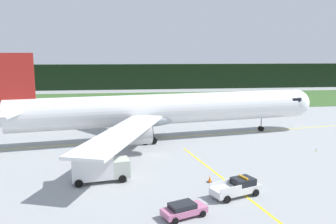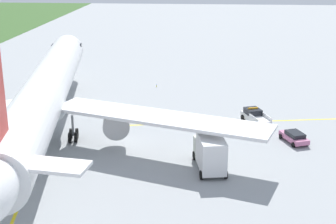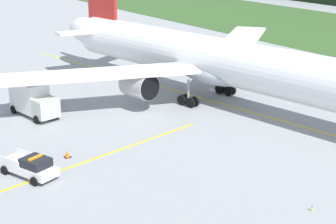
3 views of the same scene
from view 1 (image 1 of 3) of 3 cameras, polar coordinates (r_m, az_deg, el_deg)
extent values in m
plane|color=#94999B|center=(50.87, -2.81, -7.01)|extent=(320.00, 320.00, 0.00)
cube|color=#355928|center=(110.44, -5.24, 1.98)|extent=(320.00, 40.68, 0.04)
cube|color=black|center=(144.69, -5.76, 5.75)|extent=(288.00, 5.68, 10.09)
cube|color=yellow|center=(60.75, -0.70, -4.25)|extent=(79.42, 13.83, 0.01)
cube|color=yellow|center=(40.29, 10.36, -11.68)|extent=(5.67, 31.59, 0.01)
cylinder|color=white|center=(59.74, -0.71, 0.48)|extent=(50.47, 13.54, 5.16)
ellipsoid|color=white|center=(71.51, 19.90, 1.41)|extent=(6.46, 6.04, 5.16)
ellipsoid|color=#A5AFB7|center=(59.34, -3.04, -0.98)|extent=(11.06, 7.07, 2.84)
cube|color=black|center=(70.67, 19.14, 2.10)|extent=(2.60, 5.13, 0.70)
cube|color=white|center=(70.80, -10.84, 1.21)|extent=(18.68, 21.67, 0.35)
cylinder|color=#AAAAAA|center=(66.93, -7.85, -0.46)|extent=(4.01, 3.48, 2.93)
cylinder|color=black|center=(67.23, -6.31, -0.38)|extent=(0.57, 2.67, 2.69)
cube|color=white|center=(45.35, -7.29, -3.34)|extent=(12.38, 24.22, 0.35)
cylinder|color=#AAAAAA|center=(50.60, -4.81, -3.65)|extent=(4.01, 3.48, 2.93)
cylinder|color=black|center=(51.00, -2.79, -3.52)|extent=(0.57, 2.67, 2.69)
cube|color=#B1241E|center=(57.25, -23.88, 4.57)|extent=(5.95, 1.44, 8.45)
cube|color=white|center=(61.19, -23.69, 0.74)|extent=(5.28, 6.96, 0.28)
cube|color=white|center=(54.40, -24.52, -0.32)|extent=(3.46, 6.83, 0.28)
cylinder|color=gray|center=(68.10, 14.95, -1.61)|extent=(0.20, 0.20, 2.50)
cylinder|color=black|center=(68.56, 14.79, -2.59)|extent=(0.92, 0.37, 0.90)
cylinder|color=black|center=(68.13, 15.02, -2.68)|extent=(0.92, 0.37, 0.90)
cylinder|color=gray|center=(62.68, -4.65, -2.12)|extent=(0.28, 0.28, 2.50)
cylinder|color=black|center=(62.76, -3.94, -3.26)|extent=(1.23, 0.50, 1.20)
cylinder|color=black|center=(63.42, -4.08, -3.13)|extent=(1.23, 0.50, 1.20)
cylinder|color=black|center=(62.47, -5.19, -3.34)|extent=(1.23, 0.50, 1.20)
cylinder|color=black|center=(63.14, -5.32, -3.20)|extent=(1.23, 0.50, 1.20)
cylinder|color=gray|center=(56.29, -3.19, -3.45)|extent=(0.28, 0.28, 2.50)
cylinder|color=black|center=(57.08, -2.58, -4.55)|extent=(1.23, 0.50, 1.20)
cylinder|color=black|center=(56.42, -2.40, -4.71)|extent=(1.23, 0.50, 1.20)
cylinder|color=black|center=(56.76, -3.95, -4.64)|extent=(1.23, 0.50, 1.20)
cylinder|color=black|center=(56.10, -3.79, -4.81)|extent=(1.23, 0.50, 1.20)
cube|color=silver|center=(37.33, 10.97, -12.26)|extent=(5.65, 3.64, 0.70)
cube|color=black|center=(37.65, 12.17, -10.97)|extent=(2.60, 2.41, 0.70)
cube|color=silver|center=(37.09, 8.52, -11.39)|extent=(2.43, 0.96, 0.45)
cube|color=silver|center=(35.71, 10.28, -12.28)|extent=(2.43, 0.96, 0.45)
cube|color=orange|center=(37.50, 12.19, -10.36)|extent=(0.65, 1.35, 0.16)
cylinder|color=black|center=(39.24, 12.16, -11.75)|extent=(0.80, 0.49, 0.76)
cylinder|color=black|center=(37.84, 14.10, -12.65)|extent=(0.80, 0.49, 0.76)
cylinder|color=black|center=(37.19, 7.74, -12.84)|extent=(0.80, 0.49, 0.76)
cylinder|color=black|center=(35.72, 9.61, -13.86)|extent=(0.80, 0.49, 0.76)
cube|color=#B7BFAF|center=(41.38, -7.73, -8.91)|extent=(2.28, 2.69, 2.00)
cube|color=silver|center=(40.83, -12.26, -8.38)|extent=(4.88, 3.14, 3.25)
cylinder|color=#99999E|center=(41.46, -10.90, -10.56)|extent=(0.78, 0.23, 1.04)
cylinder|color=#99999E|center=(41.33, -13.45, -10.72)|extent=(0.78, 0.23, 1.04)
cylinder|color=black|center=(42.82, -7.96, -9.69)|extent=(0.93, 0.41, 0.90)
cylinder|color=black|center=(40.59, -7.42, -10.77)|extent=(0.93, 0.41, 0.90)
cylinder|color=black|center=(42.40, -14.49, -10.10)|extent=(0.93, 0.41, 0.90)
cylinder|color=black|center=(40.15, -14.33, -11.23)|extent=(0.93, 0.41, 0.90)
cube|color=#BD678F|center=(32.60, 2.65, -15.73)|extent=(4.40, 3.09, 0.55)
cube|color=black|center=(32.29, 2.34, -15.01)|extent=(2.67, 2.25, 0.45)
cylinder|color=black|center=(34.08, 3.96, -15.08)|extent=(0.62, 0.38, 0.60)
cylinder|color=black|center=(32.73, 5.70, -16.20)|extent=(0.62, 0.38, 0.60)
cylinder|color=black|center=(32.79, -0.40, -16.10)|extent=(0.62, 0.38, 0.60)
cylinder|color=black|center=(31.38, 1.20, -17.34)|extent=(0.62, 0.38, 0.60)
cube|color=black|center=(40.88, 6.81, -11.26)|extent=(0.57, 0.57, 0.03)
cone|color=orange|center=(40.76, 6.82, -10.79)|extent=(0.44, 0.44, 0.68)
cylinder|color=yellow|center=(57.01, 22.99, -5.80)|extent=(0.10, 0.10, 0.31)
sphere|color=blue|center=(56.96, 23.00, -5.60)|extent=(0.12, 0.12, 0.12)
camera|label=2|loc=(63.18, -59.39, 10.90)|focal=52.32mm
camera|label=3|loc=(53.83, 62.13, 9.10)|focal=56.33mm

